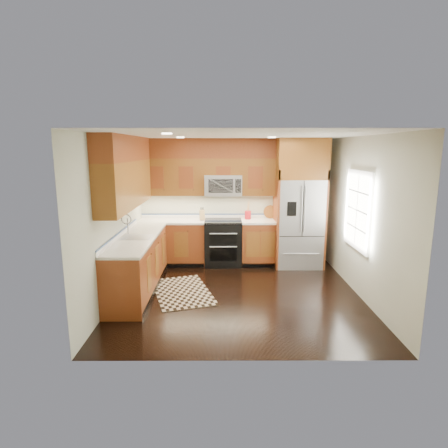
{
  "coord_description": "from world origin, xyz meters",
  "views": [
    {
      "loc": [
        -0.26,
        -5.9,
        2.39
      ],
      "look_at": [
        -0.24,
        0.6,
        1.08
      ],
      "focal_mm": 30.0,
      "sensor_mm": 36.0,
      "label": 1
    }
  ],
  "objects_px": {
    "range": "(223,243)",
    "refrigerator": "(299,203)",
    "rug": "(182,291)",
    "knife_block": "(202,215)",
    "utensil_crock": "(248,213)"
  },
  "relations": [
    {
      "from": "range",
      "to": "rug",
      "type": "relative_size",
      "value": 0.64
    },
    {
      "from": "knife_block",
      "to": "utensil_crock",
      "type": "relative_size",
      "value": 0.72
    },
    {
      "from": "rug",
      "to": "utensil_crock",
      "type": "relative_size",
      "value": 3.98
    },
    {
      "from": "range",
      "to": "refrigerator",
      "type": "relative_size",
      "value": 0.36
    },
    {
      "from": "knife_block",
      "to": "utensil_crock",
      "type": "height_order",
      "value": "utensil_crock"
    },
    {
      "from": "refrigerator",
      "to": "rug",
      "type": "height_order",
      "value": "refrigerator"
    },
    {
      "from": "range",
      "to": "rug",
      "type": "distance_m",
      "value": 1.76
    },
    {
      "from": "refrigerator",
      "to": "utensil_crock",
      "type": "height_order",
      "value": "refrigerator"
    },
    {
      "from": "rug",
      "to": "knife_block",
      "type": "bearing_deg",
      "value": 63.34
    },
    {
      "from": "refrigerator",
      "to": "rug",
      "type": "distance_m",
      "value": 3.01
    },
    {
      "from": "rug",
      "to": "range",
      "type": "bearing_deg",
      "value": 48.12
    },
    {
      "from": "refrigerator",
      "to": "knife_block",
      "type": "bearing_deg",
      "value": 176.94
    },
    {
      "from": "refrigerator",
      "to": "knife_block",
      "type": "xyz_separation_m",
      "value": [
        -1.99,
        0.11,
        -0.25
      ]
    },
    {
      "from": "knife_block",
      "to": "rug",
      "type": "bearing_deg",
      "value": -99.33
    },
    {
      "from": "range",
      "to": "utensil_crock",
      "type": "bearing_deg",
      "value": 17.75
    }
  ]
}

